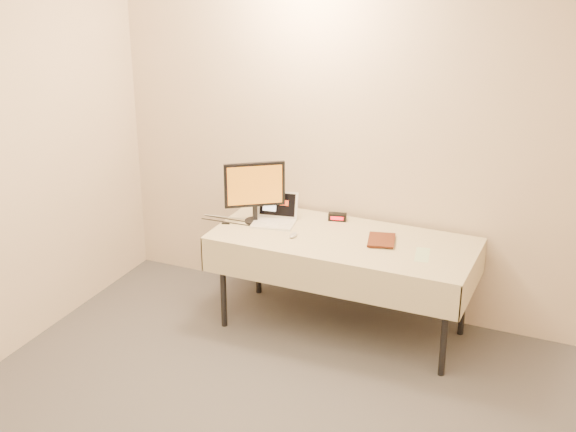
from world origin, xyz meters
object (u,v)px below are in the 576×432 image
at_px(monitor, 255,188).
at_px(laptop, 275,215).
at_px(table, 344,246).
at_px(book, 369,225).

bearing_deg(monitor, laptop, -11.80).
bearing_deg(table, laptop, 172.10).
distance_m(monitor, book, 0.89).
height_order(table, laptop, laptop).
bearing_deg(laptop, monitor, -167.88).
bearing_deg(book, monitor, 165.61).
bearing_deg(laptop, table, -18.50).
bearing_deg(monitor, table, -36.25).
relative_size(laptop, monitor, 0.76).
distance_m(laptop, monitor, 0.26).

